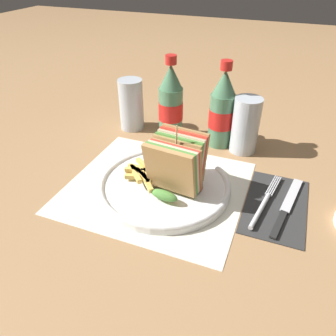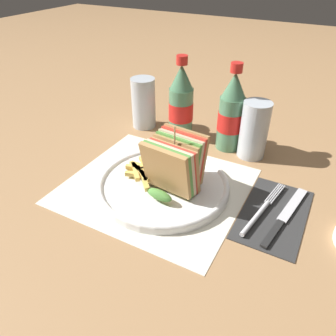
{
  "view_description": "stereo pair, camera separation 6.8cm",
  "coord_description": "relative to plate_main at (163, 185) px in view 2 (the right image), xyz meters",
  "views": [
    {
      "loc": [
        0.2,
        -0.5,
        0.42
      ],
      "look_at": [
        -0.01,
        0.02,
        0.04
      ],
      "focal_mm": 35.0,
      "sensor_mm": 36.0,
      "label": 1
    },
    {
      "loc": [
        0.26,
        -0.47,
        0.42
      ],
      "look_at": [
        -0.01,
        0.02,
        0.04
      ],
      "focal_mm": 35.0,
      "sensor_mm": 36.0,
      "label": 2
    }
  ],
  "objects": [
    {
      "name": "plate_main",
      "position": [
        0.0,
        0.0,
        0.0
      ],
      "size": [
        0.27,
        0.27,
        0.02
      ],
      "color": "white",
      "rests_on": "ground_plane"
    },
    {
      "name": "ground_plane",
      "position": [
        0.01,
        -0.0,
        -0.01
      ],
      "size": [
        4.0,
        4.0,
        0.0
      ],
      "primitive_type": "plane",
      "color": "#9E754C"
    },
    {
      "name": "ketchup_blob",
      "position": [
        -0.04,
        0.03,
        0.02
      ],
      "size": [
        0.05,
        0.04,
        0.02
      ],
      "color": "maroon",
      "rests_on": "plate_main"
    },
    {
      "name": "knife",
      "position": [
        0.24,
        0.03,
        -0.0
      ],
      "size": [
        0.05,
        0.2,
        0.0
      ],
      "rotation": [
        0.0,
        0.0,
        -0.16
      ],
      "color": "black",
      "rests_on": "napkin"
    },
    {
      "name": "coke_bottle_far",
      "position": [
        0.06,
        0.23,
        0.08
      ],
      "size": [
        0.06,
        0.06,
        0.21
      ],
      "color": "#4C7F5B",
      "rests_on": "ground_plane"
    },
    {
      "name": "fork",
      "position": [
        0.2,
        0.01,
        -0.0
      ],
      "size": [
        0.04,
        0.18,
        0.01
      ],
      "rotation": [
        0.0,
        0.0,
        -0.16
      ],
      "color": "silver",
      "rests_on": "napkin"
    },
    {
      "name": "placemat",
      "position": [
        -0.02,
        0.0,
        -0.01
      ],
      "size": [
        0.36,
        0.33,
        0.0
      ],
      "color": "silver",
      "rests_on": "ground_plane"
    },
    {
      "name": "glass_near",
      "position": [
        0.12,
        0.22,
        0.05
      ],
      "size": [
        0.07,
        0.07,
        0.14
      ],
      "color": "silver",
      "rests_on": "ground_plane"
    },
    {
      "name": "coke_bottle_near",
      "position": [
        -0.07,
        0.22,
        0.08
      ],
      "size": [
        0.06,
        0.06,
        0.21
      ],
      "color": "#4C7F5B",
      "rests_on": "ground_plane"
    },
    {
      "name": "fries_pile",
      "position": [
        -0.04,
        -0.0,
        0.02
      ],
      "size": [
        0.11,
        0.1,
        0.02
      ],
      "color": "#E0B756",
      "rests_on": "plate_main"
    },
    {
      "name": "club_sandwich",
      "position": [
        0.02,
        0.0,
        0.06
      ],
      "size": [
        0.11,
        0.12,
        0.14
      ],
      "color": "tan",
      "rests_on": "plate_main"
    },
    {
      "name": "glass_far",
      "position": [
        -0.19,
        0.23,
        0.06
      ],
      "size": [
        0.07,
        0.07,
        0.14
      ],
      "color": "silver",
      "rests_on": "ground_plane"
    },
    {
      "name": "napkin",
      "position": [
        0.22,
        0.03,
        -0.01
      ],
      "size": [
        0.12,
        0.21,
        0.0
      ],
      "color": "#2D2D2D",
      "rests_on": "ground_plane"
    }
  ]
}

